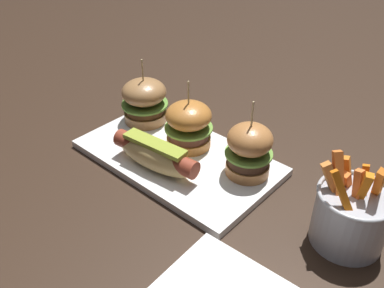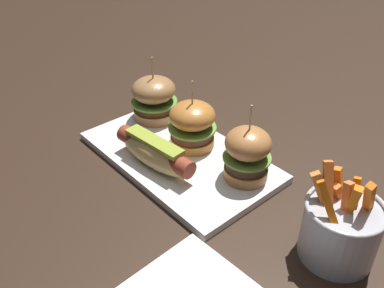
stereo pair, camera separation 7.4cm
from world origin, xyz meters
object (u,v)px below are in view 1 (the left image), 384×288
at_px(platter_main, 177,157).
at_px(slider_right, 249,150).
at_px(hot_dog, 154,154).
at_px(slider_center, 189,124).
at_px(fries_bucket, 351,215).
at_px(slider_left, 145,100).

relative_size(platter_main, slider_right, 2.62).
distance_m(hot_dog, slider_center, 0.10).
distance_m(hot_dog, fries_bucket, 0.33).
distance_m(slider_left, fries_bucket, 0.46).
height_order(slider_left, slider_center, slider_left).
bearing_deg(slider_center, platter_main, -81.63).
relative_size(platter_main, slider_left, 2.72).
bearing_deg(platter_main, slider_right, 18.03).
bearing_deg(fries_bucket, hot_dog, -166.66).
relative_size(platter_main, fries_bucket, 2.58).
bearing_deg(slider_right, platter_main, -161.97).
bearing_deg(fries_bucket, platter_main, -176.16).
bearing_deg(platter_main, fries_bucket, 3.84).
height_order(hot_dog, slider_center, slider_center).
distance_m(platter_main, fries_bucket, 0.33).
bearing_deg(hot_dog, slider_right, 36.51).
xyz_separation_m(platter_main, slider_left, (-0.14, 0.05, 0.05)).
bearing_deg(slider_left, slider_center, -3.78).
xyz_separation_m(platter_main, slider_center, (-0.01, 0.04, 0.05)).
relative_size(slider_right, fries_bucket, 0.98).
height_order(slider_left, fries_bucket, slider_left).
xyz_separation_m(platter_main, hot_dog, (-0.00, -0.06, 0.04)).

